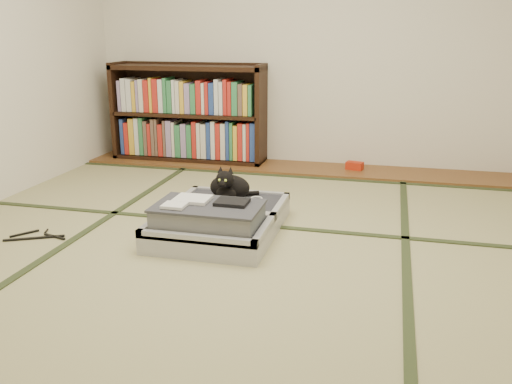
# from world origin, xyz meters

# --- Properties ---
(floor) EXTENTS (4.50, 4.50, 0.00)m
(floor) POSITION_xyz_m (0.00, 0.00, 0.00)
(floor) COLOR tan
(floor) RESTS_ON ground
(wood_strip) EXTENTS (4.00, 0.50, 0.02)m
(wood_strip) POSITION_xyz_m (0.00, 2.00, 0.01)
(wood_strip) COLOR brown
(wood_strip) RESTS_ON ground
(red_item) EXTENTS (0.17, 0.12, 0.07)m
(red_item) POSITION_xyz_m (0.57, 2.03, 0.06)
(red_item) COLOR #B6260E
(red_item) RESTS_ON wood_strip
(tatami_borders) EXTENTS (4.00, 4.50, 0.01)m
(tatami_borders) POSITION_xyz_m (0.00, 0.49, 0.00)
(tatami_borders) COLOR #2D381E
(tatami_borders) RESTS_ON ground
(bookcase) EXTENTS (1.51, 0.34, 0.97)m
(bookcase) POSITION_xyz_m (-1.06, 2.07, 0.45)
(bookcase) COLOR black
(bookcase) RESTS_ON wood_strip
(suitcase) EXTENTS (0.72, 0.96, 0.28)m
(suitcase) POSITION_xyz_m (-0.15, 0.19, 0.10)
(suitcase) COLOR #9E9EA2
(suitcase) RESTS_ON floor
(cat) EXTENTS (0.32, 0.32, 0.26)m
(cat) POSITION_xyz_m (-0.17, 0.48, 0.23)
(cat) COLOR black
(cat) RESTS_ON suitcase
(cable_coil) EXTENTS (0.10, 0.10, 0.02)m
(cable_coil) POSITION_xyz_m (0.01, 0.51, 0.15)
(cable_coil) COLOR white
(cable_coil) RESTS_ON suitcase
(hanger) EXTENTS (0.37, 0.25, 0.01)m
(hanger) POSITION_xyz_m (-1.25, -0.14, 0.01)
(hanger) COLOR black
(hanger) RESTS_ON floor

